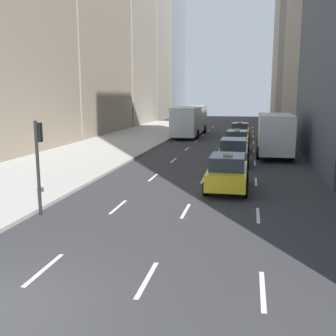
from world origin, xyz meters
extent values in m
plane|color=#333335|center=(0.00, 0.00, 0.00)|extent=(160.00, 160.00, 0.00)
cube|color=#ADAAA3|center=(-7.00, 27.00, 0.07)|extent=(8.00, 66.00, 0.15)
cube|color=white|center=(-0.20, 2.00, 0.01)|extent=(0.12, 2.00, 0.01)
cube|color=white|center=(-0.20, 8.00, 0.01)|extent=(0.12, 2.00, 0.01)
cube|color=white|center=(-0.20, 14.00, 0.01)|extent=(0.12, 2.00, 0.01)
cube|color=white|center=(-0.20, 20.00, 0.01)|extent=(0.12, 2.00, 0.01)
cube|color=white|center=(-0.20, 26.00, 0.01)|extent=(0.12, 2.00, 0.01)
cube|color=white|center=(-0.20, 32.00, 0.01)|extent=(0.12, 2.00, 0.01)
cube|color=white|center=(-0.20, 38.00, 0.01)|extent=(0.12, 2.00, 0.01)
cube|color=white|center=(-0.20, 44.00, 0.01)|extent=(0.12, 2.00, 0.01)
cube|color=white|center=(-0.20, 50.00, 0.01)|extent=(0.12, 2.00, 0.01)
cube|color=white|center=(2.60, 2.00, 0.01)|extent=(0.12, 2.00, 0.01)
cube|color=white|center=(2.60, 8.00, 0.01)|extent=(0.12, 2.00, 0.01)
cube|color=white|center=(2.60, 14.00, 0.01)|extent=(0.12, 2.00, 0.01)
cube|color=white|center=(2.60, 20.00, 0.01)|extent=(0.12, 2.00, 0.01)
cube|color=white|center=(2.60, 26.00, 0.01)|extent=(0.12, 2.00, 0.01)
cube|color=white|center=(2.60, 32.00, 0.01)|extent=(0.12, 2.00, 0.01)
cube|color=white|center=(2.60, 38.00, 0.01)|extent=(0.12, 2.00, 0.01)
cube|color=white|center=(2.60, 44.00, 0.01)|extent=(0.12, 2.00, 0.01)
cube|color=white|center=(2.60, 50.00, 0.01)|extent=(0.12, 2.00, 0.01)
cube|color=white|center=(5.40, 2.00, 0.01)|extent=(0.12, 2.00, 0.01)
cube|color=white|center=(5.40, 8.00, 0.01)|extent=(0.12, 2.00, 0.01)
cube|color=white|center=(5.40, 14.00, 0.01)|extent=(0.12, 2.00, 0.01)
cube|color=white|center=(5.40, 20.00, 0.01)|extent=(0.12, 2.00, 0.01)
cube|color=white|center=(5.40, 26.00, 0.01)|extent=(0.12, 2.00, 0.01)
cube|color=white|center=(5.40, 32.00, 0.01)|extent=(0.12, 2.00, 0.01)
cube|color=white|center=(5.40, 38.00, 0.01)|extent=(0.12, 2.00, 0.01)
cube|color=white|center=(5.40, 44.00, 0.01)|extent=(0.12, 2.00, 0.01)
cube|color=white|center=(5.40, 50.00, 0.01)|extent=(0.12, 2.00, 0.01)
cube|color=gray|center=(-14.00, 37.51, 10.72)|extent=(6.00, 16.76, 21.44)
cube|color=gray|center=(-14.00, 53.64, 12.32)|extent=(6.00, 14.45, 24.64)
cube|color=gray|center=(-14.00, 67.40, 17.35)|extent=(6.00, 12.40, 34.70)
cube|color=gray|center=(-14.00, 82.64, 15.23)|extent=(6.00, 17.07, 30.47)
cube|color=slate|center=(12.00, 54.16, 14.59)|extent=(6.00, 11.96, 29.19)
cube|color=#A89E89|center=(12.00, 69.07, 13.86)|extent=(6.00, 16.69, 27.72)
cube|color=yellow|center=(4.00, 25.35, 0.71)|extent=(1.80, 4.40, 0.76)
cube|color=#28333D|center=(4.00, 25.08, 1.41)|extent=(1.58, 2.29, 0.64)
cube|color=#F2E599|center=(4.00, 25.08, 1.80)|extent=(0.44, 0.20, 0.14)
cylinder|color=black|center=(3.10, 26.71, 0.33)|extent=(0.22, 0.66, 0.66)
cylinder|color=black|center=(4.90, 26.71, 0.33)|extent=(0.22, 0.66, 0.66)
cylinder|color=black|center=(3.10, 23.98, 0.33)|extent=(0.22, 0.66, 0.66)
cylinder|color=black|center=(4.90, 23.98, 0.33)|extent=(0.22, 0.66, 0.66)
cube|color=yellow|center=(4.00, 11.96, 0.71)|extent=(1.80, 4.40, 0.76)
cube|color=#28333D|center=(4.00, 11.69, 1.41)|extent=(1.58, 2.29, 0.64)
cube|color=#F2E599|center=(4.00, 11.69, 1.80)|extent=(0.44, 0.20, 0.14)
cylinder|color=black|center=(3.10, 13.32, 0.33)|extent=(0.22, 0.66, 0.66)
cylinder|color=black|center=(4.90, 13.32, 0.33)|extent=(0.22, 0.66, 0.66)
cylinder|color=black|center=(3.10, 10.59, 0.33)|extent=(0.22, 0.66, 0.66)
cylinder|color=black|center=(4.90, 10.59, 0.33)|extent=(0.22, 0.66, 0.66)
cube|color=yellow|center=(4.00, 34.42, 0.71)|extent=(1.80, 4.40, 0.76)
cube|color=#28333D|center=(4.00, 34.15, 1.41)|extent=(1.58, 2.29, 0.64)
cube|color=#F2E599|center=(4.00, 34.15, 1.80)|extent=(0.44, 0.20, 0.14)
cylinder|color=black|center=(3.10, 35.78, 0.33)|extent=(0.22, 0.66, 0.66)
cylinder|color=black|center=(4.90, 35.78, 0.33)|extent=(0.22, 0.66, 0.66)
cylinder|color=black|center=(3.10, 33.05, 0.33)|extent=(0.22, 0.66, 0.66)
cylinder|color=black|center=(4.90, 33.05, 0.33)|extent=(0.22, 0.66, 0.66)
cube|color=#565B66|center=(4.00, 18.97, 0.72)|extent=(1.80, 4.47, 0.78)
cube|color=#28333D|center=(4.00, 18.70, 1.43)|extent=(1.58, 2.33, 0.64)
cylinder|color=black|center=(3.10, 20.36, 0.33)|extent=(0.22, 0.66, 0.66)
cylinder|color=black|center=(4.90, 20.36, 0.33)|extent=(0.22, 0.66, 0.66)
cylinder|color=black|center=(3.10, 17.59, 0.33)|extent=(0.22, 0.66, 0.66)
cylinder|color=black|center=(4.90, 17.59, 0.33)|extent=(0.22, 0.66, 0.66)
cube|color=#B7BCC1|center=(-1.60, 37.14, 1.80)|extent=(2.50, 11.60, 2.90)
cube|color=#28333D|center=(-1.60, 42.89, 2.15)|extent=(2.30, 0.12, 1.40)
cube|color=#28333D|center=(-2.81, 37.14, 2.15)|extent=(0.08, 9.86, 1.10)
cube|color=yellow|center=(-1.60, 42.89, 3.05)|extent=(1.50, 0.10, 0.36)
cylinder|color=black|center=(-2.85, 40.73, 0.50)|extent=(0.30, 1.00, 1.00)
cylinder|color=black|center=(-0.35, 40.73, 0.50)|extent=(0.30, 1.00, 1.00)
cylinder|color=black|center=(-2.85, 33.95, 0.50)|extent=(0.30, 1.00, 1.00)
cylinder|color=black|center=(-0.35, 33.95, 0.50)|extent=(0.30, 1.00, 1.00)
cube|color=silver|center=(6.80, 26.98, 1.50)|extent=(2.10, 2.40, 2.10)
cube|color=#28333D|center=(6.80, 28.13, 1.80)|extent=(1.90, 0.10, 0.90)
cube|color=silver|center=(6.80, 22.78, 1.80)|extent=(2.30, 6.00, 2.70)
cylinder|color=black|center=(5.75, 26.98, 0.45)|extent=(0.28, 0.90, 0.90)
cylinder|color=black|center=(7.85, 26.98, 0.45)|extent=(0.28, 0.90, 0.90)
cylinder|color=black|center=(5.65, 21.58, 0.45)|extent=(0.28, 0.90, 0.90)
cylinder|color=black|center=(7.95, 21.58, 0.45)|extent=(0.28, 0.90, 0.90)
cylinder|color=black|center=(-2.75, 6.36, 1.80)|extent=(0.12, 0.12, 3.60)
cube|color=black|center=(-2.75, 6.54, 3.15)|extent=(0.24, 0.20, 0.72)
sphere|color=red|center=(-2.75, 6.65, 3.38)|extent=(0.14, 0.14, 0.14)
sphere|color=#4C3F14|center=(-2.75, 6.65, 3.15)|extent=(0.14, 0.14, 0.14)
sphere|color=#198C2D|center=(-2.75, 6.65, 2.92)|extent=(0.14, 0.14, 0.14)
camera|label=1|loc=(4.95, -6.80, 4.51)|focal=42.00mm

